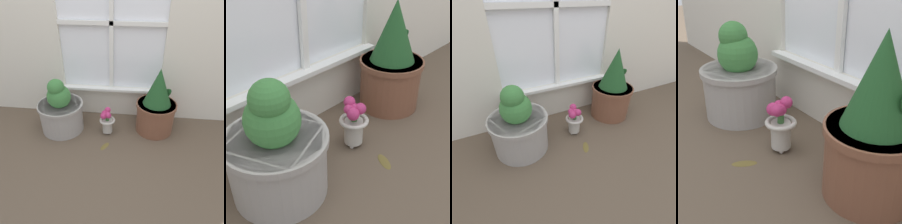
% 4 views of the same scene
% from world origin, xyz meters
% --- Properties ---
extents(ground_plane, '(10.00, 10.00, 0.00)m').
position_xyz_m(ground_plane, '(0.00, 0.00, 0.00)').
color(ground_plane, brown).
extents(potted_plant_left, '(0.41, 0.41, 0.52)m').
position_xyz_m(potted_plant_left, '(-0.43, 0.19, 0.20)').
color(potted_plant_left, '#9E9993').
rests_on(potted_plant_left, ground_plane).
extents(potted_plant_right, '(0.36, 0.36, 0.62)m').
position_xyz_m(potted_plant_right, '(0.43, 0.27, 0.26)').
color(potted_plant_right, brown).
rests_on(potted_plant_right, ground_plane).
extents(flower_vase, '(0.14, 0.14, 0.26)m').
position_xyz_m(flower_vase, '(-0.00, 0.17, 0.14)').
color(flower_vase, '#BCB7AD').
rests_on(flower_vase, ground_plane).
extents(fallen_leaf, '(0.09, 0.12, 0.01)m').
position_xyz_m(fallen_leaf, '(0.00, -0.02, 0.00)').
color(fallen_leaf, brown).
rests_on(fallen_leaf, ground_plane).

